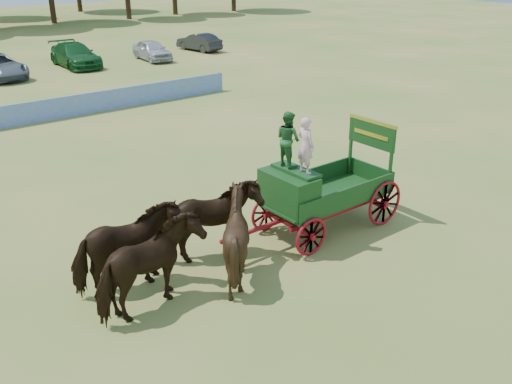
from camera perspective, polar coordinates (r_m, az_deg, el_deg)
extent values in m
plane|color=#A38749|center=(13.90, -0.85, -10.35)|extent=(160.00, 160.00, 0.00)
imported|color=black|center=(13.07, -10.54, -7.50)|extent=(2.79, 1.69, 2.19)
imported|color=black|center=(13.94, -12.72, -5.62)|extent=(2.69, 1.39, 2.19)
imported|color=black|center=(14.16, -1.99, -4.52)|extent=(2.25, 2.07, 2.20)
imported|color=black|center=(14.97, -4.51, -2.98)|extent=(2.80, 1.74, 2.19)
cube|color=maroon|center=(16.01, 3.19, -3.11)|extent=(0.12, 2.00, 0.12)
cube|color=maroon|center=(17.97, 10.39, -0.43)|extent=(0.12, 2.00, 0.12)
cube|color=maroon|center=(16.56, 8.37, -1.94)|extent=(3.80, 0.10, 0.12)
cube|color=maroon|center=(17.25, 5.74, -0.73)|extent=(3.80, 0.10, 0.12)
cube|color=maroon|center=(15.41, 0.69, -3.53)|extent=(2.80, 0.09, 0.09)
cube|color=#164417|center=(16.78, 7.07, -0.45)|extent=(3.80, 1.80, 0.10)
cube|color=#164417|center=(16.12, 9.33, -0.46)|extent=(3.80, 0.06, 0.55)
cube|color=#164417|center=(17.24, 5.05, 1.37)|extent=(3.80, 0.06, 0.55)
cube|color=#164417|center=(17.98, 11.36, 1.92)|extent=(0.06, 1.80, 0.55)
cube|color=#164417|center=(15.61, 3.27, 0.02)|extent=(0.85, 1.70, 1.05)
cube|color=#164417|center=(15.55, 4.01, 2.18)|extent=(0.55, 1.50, 0.08)
cube|color=#164417|center=(15.46, 2.20, -1.00)|extent=(0.10, 1.60, 0.65)
cube|color=#164417|center=(15.69, 2.68, -1.84)|extent=(0.55, 1.60, 0.06)
cube|color=#164417|center=(17.23, 13.35, 3.11)|extent=(0.08, 0.08, 1.80)
cube|color=#164417|center=(18.19, 9.45, 4.50)|extent=(0.08, 0.08, 1.80)
cube|color=#164417|center=(17.51, 11.50, 5.68)|extent=(0.07, 1.75, 0.75)
cube|color=gold|center=(17.40, 11.61, 6.93)|extent=(0.08, 1.80, 0.09)
cube|color=gold|center=(17.48, 11.42, 5.65)|extent=(0.02, 1.30, 0.12)
torus|color=maroon|center=(15.41, 5.53, -4.49)|extent=(1.09, 0.09, 1.09)
torus|color=maroon|center=(16.67, 1.03, -2.13)|extent=(1.09, 0.09, 1.09)
torus|color=maroon|center=(17.38, 12.74, -1.10)|extent=(1.39, 0.09, 1.39)
torus|color=maroon|center=(18.51, 8.23, 0.78)|extent=(1.39, 0.09, 1.39)
imported|color=beige|center=(15.04, 4.99, 4.66)|extent=(0.37, 0.56, 1.53)
imported|color=#235F29|center=(15.53, 3.22, 5.31)|extent=(0.58, 0.74, 1.53)
imported|color=#144C1E|center=(43.02, -17.63, 12.92)|extent=(2.40, 5.59, 1.60)
imported|color=#B2B2B7|center=(44.30, -10.36, 13.78)|extent=(2.09, 4.42, 1.46)
imported|color=#262628|center=(48.09, -5.73, 14.70)|extent=(2.03, 4.36, 1.38)
cylinder|color=#382314|center=(70.15, -19.77, 17.50)|extent=(0.60, 0.60, 4.61)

